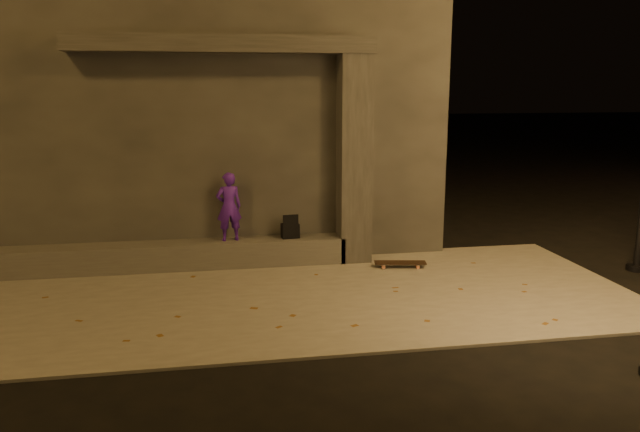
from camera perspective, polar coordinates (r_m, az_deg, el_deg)
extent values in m
plane|color=black|center=(7.56, -3.26, -12.55)|extent=(120.00, 120.00, 0.00)
cube|color=slate|center=(9.40, -4.74, -7.44)|extent=(11.00, 4.40, 0.04)
cube|color=#33302E|center=(13.35, -11.13, 9.41)|extent=(9.00, 5.00, 5.20)
cube|color=#4E4C47|center=(10.99, -13.46, -3.53)|extent=(6.00, 0.55, 0.45)
cube|color=#33302E|center=(10.95, 3.14, 5.13)|extent=(0.55, 0.55, 3.60)
cube|color=#33302E|center=(10.66, -8.82, 15.27)|extent=(5.00, 0.70, 0.28)
imported|color=#4918A1|center=(10.79, -8.33, 0.85)|extent=(0.47, 0.35, 1.19)
cube|color=black|center=(10.97, -2.75, -1.36)|extent=(0.32, 0.23, 0.25)
cube|color=black|center=(10.92, -2.76, -0.26)|extent=(0.27, 0.06, 0.18)
cube|color=black|center=(10.86, 7.35, -4.24)|extent=(0.91, 0.38, 0.02)
cylinder|color=#CC7A51|center=(10.99, 8.82, -4.39)|extent=(0.07, 0.05, 0.06)
cylinder|color=#CC7A51|center=(10.83, 8.95, -4.65)|extent=(0.07, 0.05, 0.06)
cylinder|color=#CC7A51|center=(10.92, 5.74, -4.42)|extent=(0.07, 0.05, 0.06)
cylinder|color=#CC7A51|center=(10.76, 5.83, -4.67)|extent=(0.07, 0.05, 0.06)
cube|color=#99999E|center=(10.90, 8.89, -4.33)|extent=(0.09, 0.19, 0.02)
cube|color=#99999E|center=(10.83, 5.79, -4.36)|extent=(0.09, 0.19, 0.02)
cylinder|color=black|center=(12.07, 27.00, -4.21)|extent=(0.36, 0.36, 0.10)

